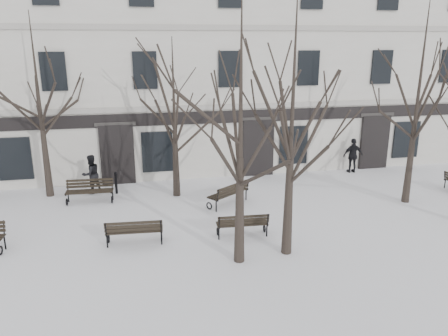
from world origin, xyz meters
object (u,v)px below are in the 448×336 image
object	(u,v)px
tree_1	(241,102)
bench_4	(229,193)
bench_1	(134,230)
bench_2	(242,224)
bench_3	(90,190)
tree_2	(293,98)

from	to	relation	value
tree_1	bench_4	world-z (taller)	tree_1
bench_1	bench_4	xyz separation A→B (m)	(3.97, 3.01, 0.02)
bench_2	bench_3	size ratio (longest dim) A/B	0.93
tree_1	bench_1	size ratio (longest dim) A/B	4.13
bench_1	bench_3	xyz separation A→B (m)	(-1.85, 4.55, 0.01)
bench_1	bench_2	bearing A→B (deg)	-178.34
bench_4	bench_2	bearing A→B (deg)	50.48
tree_1	bench_1	distance (m)	5.85
tree_2	bench_4	xyz separation A→B (m)	(-0.92, 4.61, -4.54)
tree_2	tree_1	bearing A→B (deg)	-171.89
tree_1	bench_2	world-z (taller)	tree_1
bench_1	bench_4	size ratio (longest dim) A/B	0.97
bench_2	bench_3	distance (m)	7.31
tree_1	bench_4	xyz separation A→B (m)	(0.74, 4.85, -4.50)
bench_1	bench_3	distance (m)	4.91
bench_3	tree_2	bearing A→B (deg)	-39.81
tree_1	tree_2	world-z (taller)	tree_2
tree_2	bench_3	xyz separation A→B (m)	(-6.73, 6.16, -4.55)
bench_2	bench_4	world-z (taller)	bench_4
tree_2	bench_1	xyz separation A→B (m)	(-4.88, 1.60, -4.56)
tree_1	bench_1	xyz separation A→B (m)	(-3.23, 1.84, -4.52)
bench_3	bench_4	xyz separation A→B (m)	(5.82, -1.54, 0.01)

